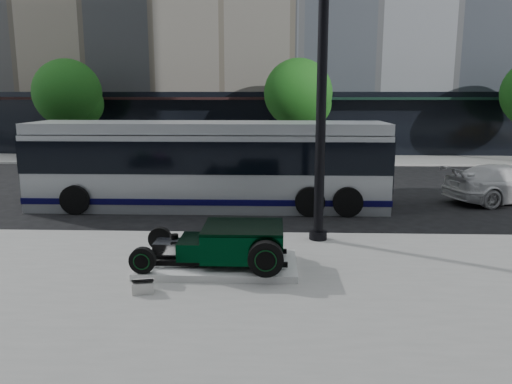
{
  "coord_description": "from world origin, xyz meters",
  "views": [
    {
      "loc": [
        -0.28,
        -15.23,
        3.84
      ],
      "look_at": [
        -0.79,
        -1.76,
        1.2
      ],
      "focal_mm": 35.0,
      "sensor_mm": 36.0,
      "label": 1
    }
  ],
  "objects_px": {
    "transit_bus": "(209,164)",
    "hot_rod": "(233,243)",
    "lamppost": "(322,87)",
    "white_sedan": "(509,184)"
  },
  "relations": [
    {
      "from": "transit_bus",
      "to": "hot_rod",
      "type": "bearing_deg",
      "value": -78.22
    },
    {
      "from": "lamppost",
      "to": "white_sedan",
      "type": "xyz_separation_m",
      "value": [
        7.3,
        5.36,
        -3.33
      ]
    },
    {
      "from": "hot_rod",
      "to": "lamppost",
      "type": "xyz_separation_m",
      "value": [
        2.03,
        2.3,
        3.32
      ]
    },
    {
      "from": "hot_rod",
      "to": "transit_bus",
      "type": "xyz_separation_m",
      "value": [
        -1.37,
        6.58,
        0.79
      ]
    },
    {
      "from": "hot_rod",
      "to": "white_sedan",
      "type": "xyz_separation_m",
      "value": [
        9.33,
        7.66,
        -0.02
      ]
    },
    {
      "from": "transit_bus",
      "to": "white_sedan",
      "type": "relative_size",
      "value": 2.58
    },
    {
      "from": "transit_bus",
      "to": "white_sedan",
      "type": "distance_m",
      "value": 10.79
    },
    {
      "from": "hot_rod",
      "to": "lamppost",
      "type": "distance_m",
      "value": 4.52
    },
    {
      "from": "transit_bus",
      "to": "white_sedan",
      "type": "xyz_separation_m",
      "value": [
        10.7,
        1.08,
        -0.81
      ]
    },
    {
      "from": "hot_rod",
      "to": "white_sedan",
      "type": "bearing_deg",
      "value": 39.36
    }
  ]
}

